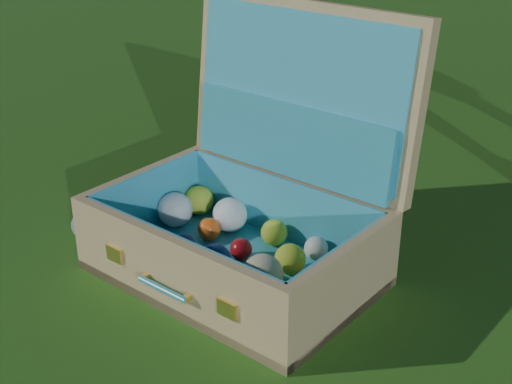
% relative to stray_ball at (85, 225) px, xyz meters
% --- Properties ---
extents(ground, '(60.00, 60.00, 0.00)m').
position_rel_stray_ball_xyz_m(ground, '(0.61, 0.11, -0.04)').
color(ground, '#215114').
rests_on(ground, ground).
extents(stray_ball, '(0.08, 0.08, 0.08)m').
position_rel_stray_ball_xyz_m(stray_ball, '(0.00, 0.00, 0.00)').
color(stray_ball, '#426FAC').
rests_on(stray_ball, ground).
extents(suitcase, '(0.70, 0.59, 0.65)m').
position_rel_stray_ball_xyz_m(suitcase, '(0.46, 0.19, 0.14)').
color(suitcase, tan).
rests_on(suitcase, ground).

